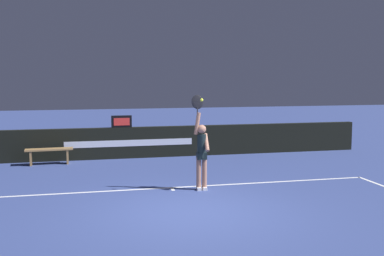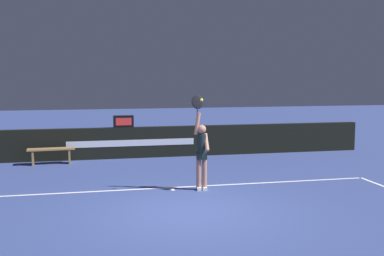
{
  "view_description": "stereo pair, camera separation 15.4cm",
  "coord_description": "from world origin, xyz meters",
  "px_view_note": "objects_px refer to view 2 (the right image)",
  "views": [
    {
      "loc": [
        -2.03,
        -8.95,
        2.73
      ],
      "look_at": [
        0.46,
        1.77,
        1.5
      ],
      "focal_mm": 43.53,
      "sensor_mm": 36.0,
      "label": 1
    },
    {
      "loc": [
        -1.88,
        -8.99,
        2.73
      ],
      "look_at": [
        0.46,
        1.77,
        1.5
      ],
      "focal_mm": 43.53,
      "sensor_mm": 36.0,
      "label": 2
    }
  ],
  "objects_px": {
    "tennis_player": "(201,151)",
    "tennis_ball": "(202,100)",
    "speed_display": "(123,121)",
    "courtside_bench_near": "(51,152)"
  },
  "relations": [
    {
      "from": "tennis_player",
      "to": "courtside_bench_near",
      "type": "height_order",
      "value": "tennis_player"
    },
    {
      "from": "tennis_ball",
      "to": "speed_display",
      "type": "bearing_deg",
      "value": 105.98
    },
    {
      "from": "courtside_bench_near",
      "to": "tennis_player",
      "type": "bearing_deg",
      "value": -47.7
    },
    {
      "from": "tennis_ball",
      "to": "courtside_bench_near",
      "type": "bearing_deg",
      "value": 129.91
    },
    {
      "from": "speed_display",
      "to": "tennis_player",
      "type": "relative_size",
      "value": 0.29
    },
    {
      "from": "tennis_ball",
      "to": "courtside_bench_near",
      "type": "relative_size",
      "value": 0.05
    },
    {
      "from": "speed_display",
      "to": "courtside_bench_near",
      "type": "distance_m",
      "value": 2.51
    },
    {
      "from": "tennis_player",
      "to": "courtside_bench_near",
      "type": "xyz_separation_m",
      "value": [
        -3.81,
        4.18,
        -0.57
      ]
    },
    {
      "from": "tennis_player",
      "to": "tennis_ball",
      "type": "bearing_deg",
      "value": -103.7
    },
    {
      "from": "speed_display",
      "to": "courtside_bench_near",
      "type": "xyz_separation_m",
      "value": [
        -2.28,
        -0.6,
        -0.86
      ]
    }
  ]
}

